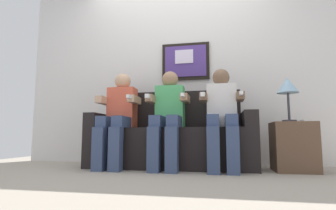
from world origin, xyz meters
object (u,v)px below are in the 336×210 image
person_on_right (222,113)px  spare_remote_on_table (304,121)px  person_in_middle (168,114)px  person_on_left (118,114)px  side_table_right (293,147)px  couch (171,140)px  table_lamp (288,87)px

person_on_right → spare_remote_on_table: bearing=-1.4°
person_in_middle → spare_remote_on_table: (1.38, -0.02, -0.10)m
person_on_left → person_on_right: (1.17, -0.00, 0.00)m
spare_remote_on_table → side_table_right: bearing=138.3°
couch → side_table_right: size_ratio=3.76×
spare_remote_on_table → person_in_middle: bearing=179.2°
person_in_middle → side_table_right: size_ratio=2.22×
couch → side_table_right: couch is taller
person_on_right → side_table_right: (0.71, 0.06, -0.36)m
couch → person_on_right: person_on_right is taller
person_on_left → person_in_middle: (0.58, -0.00, 0.00)m
person_on_left → person_in_middle: size_ratio=1.00×
side_table_right → person_on_left: bearing=-178.1°
table_lamp → spare_remote_on_table: (0.13, -0.03, -0.35)m
person_in_middle → person_on_right: size_ratio=1.00×
couch → person_on_left: size_ratio=1.69×
side_table_right → table_lamp: size_ratio=1.09×
side_table_right → spare_remote_on_table: spare_remote_on_table is taller
person_in_middle → side_table_right: person_in_middle is taller
side_table_right → spare_remote_on_table: bearing=-41.7°
person_in_middle → spare_remote_on_table: size_ratio=8.54×
couch → person_in_middle: (-0.00, -0.17, 0.29)m
couch → person_on_left: (-0.58, -0.17, 0.29)m
person_on_right → side_table_right: 0.79m
couch → spare_remote_on_table: couch is taller
person_in_middle → person_on_right: 0.58m
side_table_right → table_lamp: (-0.03, -0.05, 0.61)m
person_on_left → table_lamp: person_on_left is taller
person_on_left → couch: bearing=16.0°
person_on_left → table_lamp: (1.84, 0.01, 0.25)m
table_lamp → person_on_left: bearing=-179.6°
couch → person_on_right: size_ratio=1.69×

